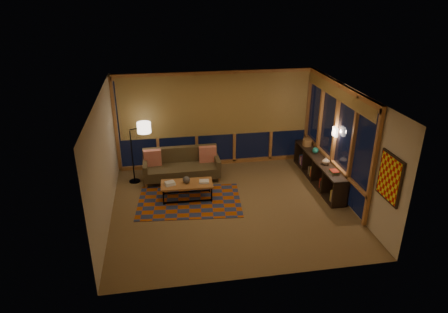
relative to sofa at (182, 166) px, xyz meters
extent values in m
cube|color=brown|center=(1.03, -1.59, -0.40)|extent=(5.50, 5.00, 0.01)
cube|color=#F5EACC|center=(1.03, -1.59, 2.30)|extent=(5.50, 5.00, 0.01)
cube|color=beige|center=(1.03, 0.91, 0.95)|extent=(5.50, 0.01, 2.70)
cube|color=beige|center=(1.03, -4.09, 0.95)|extent=(5.50, 0.01, 2.70)
cube|color=beige|center=(-1.72, -1.59, 0.95)|extent=(0.01, 5.00, 2.70)
cube|color=beige|center=(3.78, -1.59, 0.95)|extent=(0.01, 5.00, 2.70)
cube|color=#A5460D|center=(0.09, -1.20, -0.40)|extent=(2.59, 1.85, 0.01)
sphere|color=#2A2A2B|center=(0.05, -1.02, 0.10)|extent=(0.20, 0.20, 0.18)
cylinder|color=olive|center=(3.50, 0.16, 0.37)|extent=(0.30, 0.30, 0.19)
sphere|color=#1D796A|center=(3.52, -0.40, 0.36)|extent=(0.19, 0.19, 0.17)
imported|color=#BEA78E|center=(3.52, -1.11, 0.37)|extent=(0.24, 0.24, 0.20)
camera|label=1|loc=(-0.47, -9.59, 4.47)|focal=32.00mm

